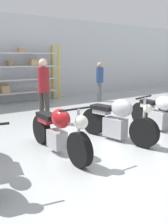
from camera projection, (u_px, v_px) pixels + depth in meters
The scene contains 7 objects.
ground_plane at pixel (95, 148), 5.24m from camera, with size 30.00×30.00×0.00m, color #B2B7B7.
shelving_rack at pixel (7, 73), 9.98m from camera, with size 4.65×0.63×2.39m.
motorcycle_red at pixel (59, 131), 4.83m from camera, with size 0.72×2.12×1.04m.
motorcycle_silver at pixel (117, 121), 5.64m from camera, with size 0.70×2.02×1.08m.
motorcycle_white at pixel (161, 113), 6.36m from camera, with size 0.59×2.03×1.04m.
person_browsing at pixel (100, 79), 10.59m from camera, with size 0.43×0.43×1.66m.
person_near_rack at pixel (44, 85), 7.05m from camera, with size 0.45×0.45×1.82m.
Camera 1 is at (-3.08, -3.89, 1.87)m, focal length 40.00 mm.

